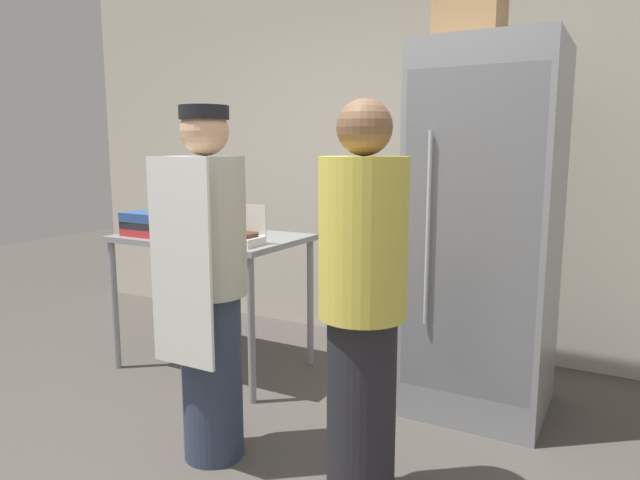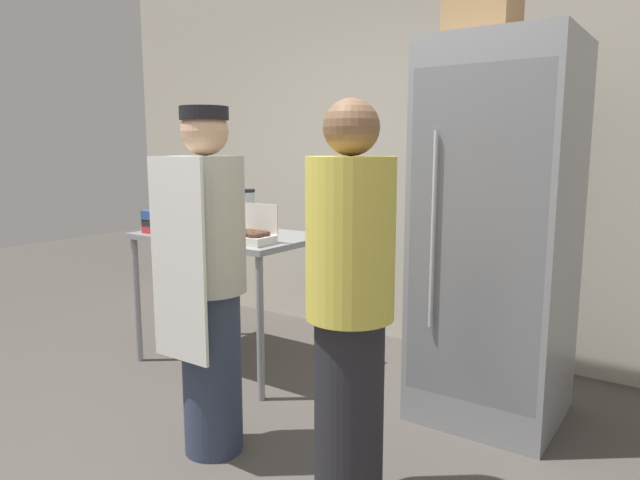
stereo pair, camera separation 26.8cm
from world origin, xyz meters
TOP-DOWN VIEW (x-y plane):
  - back_wall at (0.00, 2.44)m, footprint 6.40×0.12m
  - refrigerator at (0.65, 1.54)m, footprint 0.73×0.75m
  - prep_counter at (-1.04, 1.28)m, footprint 1.18×0.75m
  - donut_box at (-0.65, 1.07)m, footprint 0.27×0.19m
  - blender_pitcher at (-0.99, 1.42)m, footprint 0.15×0.15m
  - binder_stack at (-1.38, 1.08)m, footprint 0.31×0.23m
  - cardboard_storage_box at (0.53, 1.54)m, footprint 0.34×0.30m
  - person_baker at (-0.32, 0.39)m, footprint 0.35×0.36m
  - person_customer at (0.44, 0.41)m, footprint 0.35×0.35m

SIDE VIEW (x-z plane):
  - prep_counter at x=-1.04m, z-range 0.35..1.24m
  - person_customer at x=0.44m, z-range 0.02..1.65m
  - person_baker at x=-0.32m, z-range 0.03..1.66m
  - donut_box at x=-0.65m, z-range 0.82..1.05m
  - binder_stack at x=-1.38m, z-range 0.89..1.04m
  - refrigerator at x=0.65m, z-range 0.00..1.99m
  - blender_pitcher at x=-0.99m, z-range 0.87..1.16m
  - back_wall at x=0.00m, z-range 0.00..3.01m
  - cardboard_storage_box at x=0.53m, z-range 1.99..2.27m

